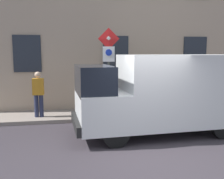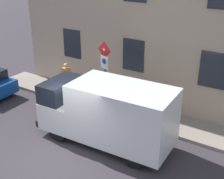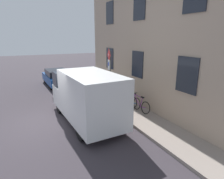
{
  "view_description": "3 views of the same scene",
  "coord_description": "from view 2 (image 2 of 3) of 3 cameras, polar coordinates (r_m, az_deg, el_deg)",
  "views": [
    {
      "loc": [
        -6.15,
        2.13,
        2.59
      ],
      "look_at": [
        2.27,
        0.64,
        1.34
      ],
      "focal_mm": 41.6,
      "sensor_mm": 36.0,
      "label": 1
    },
    {
      "loc": [
        -6.92,
        -6.52,
        6.76
      ],
      "look_at": [
        3.15,
        0.02,
        1.44
      ],
      "focal_mm": 48.71,
      "sensor_mm": 36.0,
      "label": 2
    },
    {
      "loc": [
        -1.29,
        -9.33,
        4.02
      ],
      "look_at": [
        2.89,
        -0.83,
        1.46
      ],
      "focal_mm": 30.97,
      "sensor_mm": 36.0,
      "label": 3
    }
  ],
  "objects": [
    {
      "name": "bicycle_purple",
      "position": [
        14.03,
        6.6,
        -2.73
      ],
      "size": [
        0.46,
        1.71,
        0.89
      ],
      "rotation": [
        0.0,
        0.0,
        1.67
      ],
      "color": "black",
      "rests_on": "sidewalk_slab"
    },
    {
      "name": "pedestrian",
      "position": [
        15.54,
        -8.51,
        2.13
      ],
      "size": [
        0.28,
        0.42,
        1.72
      ],
      "rotation": [
        0.0,
        0.0,
        3.08
      ],
      "color": "#262B47",
      "rests_on": "sidewalk_slab"
    },
    {
      "name": "litter_bin",
      "position": [
        13.43,
        3.77,
        -3.51
      ],
      "size": [
        0.44,
        0.44,
        0.9
      ],
      "primitive_type": "cylinder",
      "color": "#2D5133",
      "rests_on": "sidewalk_slab"
    },
    {
      "name": "delivery_van",
      "position": [
        11.5,
        -0.76,
        -4.28
      ],
      "size": [
        2.26,
        5.42,
        2.5
      ],
      "rotation": [
        0.0,
        0.0,
        1.62
      ],
      "color": "white",
      "rests_on": "ground_plane"
    },
    {
      "name": "bicycle_black",
      "position": [
        14.68,
        1.37,
        -1.31
      ],
      "size": [
        0.46,
        1.71,
        0.89
      ],
      "rotation": [
        0.0,
        0.0,
        1.44
      ],
      "color": "black",
      "rests_on": "sidewalk_slab"
    },
    {
      "name": "sidewalk_slab",
      "position": [
        14.43,
        2.07,
        -3.76
      ],
      "size": [
        1.77,
        15.36,
        0.14
      ],
      "primitive_type": "cube",
      "color": "gray",
      "rests_on": "ground_plane"
    },
    {
      "name": "sign_post_stacked",
      "position": [
        13.29,
        -1.36,
        4.25
      ],
      "size": [
        0.2,
        0.55,
        3.2
      ],
      "color": "#474C47",
      "rests_on": "sidewalk_slab"
    },
    {
      "name": "bicycle_blue",
      "position": [
        14.34,
        3.92,
        -2.01
      ],
      "size": [
        0.46,
        1.71,
        0.89
      ],
      "rotation": [
        0.0,
        0.0,
        1.57
      ],
      "color": "black",
      "rests_on": "sidewalk_slab"
    },
    {
      "name": "ground_plane",
      "position": [
        11.67,
        -8.56,
        -11.84
      ],
      "size": [
        80.0,
        80.0,
        0.0
      ],
      "primitive_type": "plane",
      "color": "#373137"
    },
    {
      "name": "building_facade",
      "position": [
        14.14,
        4.94,
        12.28
      ],
      "size": [
        0.75,
        13.36,
        7.87
      ],
      "color": "tan",
      "rests_on": "ground_plane"
    }
  ]
}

